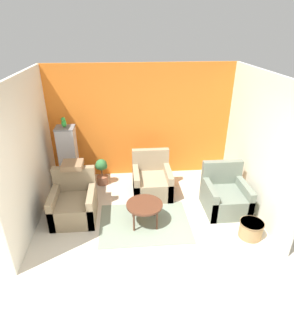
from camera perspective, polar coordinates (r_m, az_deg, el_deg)
ground_plane at (r=4.67m, az=1.80°, el=-19.27°), size 20.00×20.00×0.00m
wall_back_accent at (r=6.69m, az=-1.23°, el=9.32°), size 4.36×0.06×2.66m
wall_left at (r=5.46m, az=-23.09°, el=2.80°), size 0.06×3.14×2.66m
wall_right at (r=5.79m, az=21.77°, el=4.38°), size 0.06×3.14×2.66m
area_rug at (r=5.46m, az=-0.49°, el=-11.07°), size 1.69×1.28×0.01m
coffee_table at (r=5.22m, az=-0.51°, el=-7.69°), size 0.68×0.68×0.44m
armchair_left at (r=5.64m, az=-14.57°, el=-7.11°), size 0.82×0.88×0.92m
armchair_right at (r=5.90m, az=15.53°, el=-5.57°), size 0.82×0.88×0.92m
armchair_middle at (r=6.20m, az=0.99°, el=-2.76°), size 0.82×0.88×0.92m
birdcage at (r=6.54m, az=-15.55°, el=1.60°), size 0.59×0.59×1.44m
parrot at (r=6.23m, az=-16.55°, el=8.86°), size 0.10×0.19×0.22m
potted_plant at (r=6.61m, az=-9.20°, el=-0.50°), size 0.29×0.26×0.63m
wicker_basket at (r=5.39m, az=20.37°, el=-11.53°), size 0.42×0.42×0.31m
throw_pillow at (r=5.58m, az=-14.91°, el=0.60°), size 0.39×0.39×0.10m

